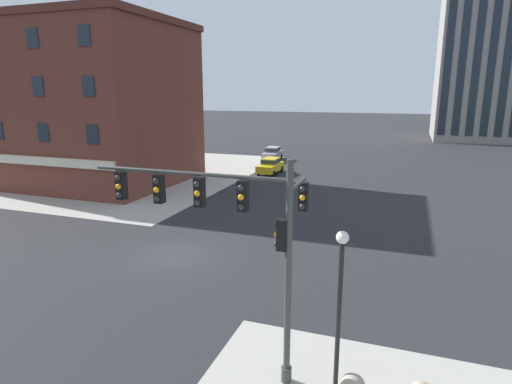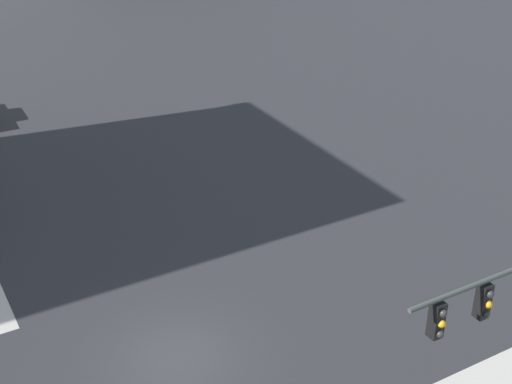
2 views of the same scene
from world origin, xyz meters
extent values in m
plane|color=#262628|center=(0.00, 0.00, 0.00)|extent=(320.00, 320.00, 0.00)
cube|color=#A8A399|center=(-20.00, 20.00, 0.00)|extent=(32.00, 32.00, 0.02)
cylinder|color=#383D38|center=(8.52, -7.90, 0.25)|extent=(0.32, 0.32, 0.50)
cylinder|color=#383D38|center=(8.52, -7.90, 3.45)|extent=(0.20, 0.20, 6.89)
cylinder|color=#383D38|center=(5.33, -7.90, 6.31)|extent=(6.37, 0.12, 0.12)
cylinder|color=#383D38|center=(8.52, -7.00, 6.01)|extent=(0.11, 1.80, 0.11)
cube|color=black|center=(7.13, -7.90, 5.76)|extent=(0.28, 0.28, 0.90)
sphere|color=#282828|center=(7.13, -8.06, 6.04)|extent=(0.18, 0.18, 0.18)
sphere|color=orange|center=(7.13, -8.06, 5.76)|extent=(0.18, 0.18, 0.18)
sphere|color=#282828|center=(7.13, -8.06, 5.48)|extent=(0.18, 0.18, 0.18)
cube|color=black|center=(5.75, -7.90, 5.76)|extent=(0.28, 0.28, 0.90)
sphere|color=#282828|center=(5.75, -8.06, 6.04)|extent=(0.18, 0.18, 0.18)
sphere|color=orange|center=(5.75, -8.06, 5.76)|extent=(0.18, 0.18, 0.18)
sphere|color=#282828|center=(5.75, -8.06, 5.48)|extent=(0.18, 0.18, 0.18)
cube|color=black|center=(4.36, -7.90, 5.76)|extent=(0.28, 0.28, 0.90)
sphere|color=#282828|center=(4.36, -8.06, 6.04)|extent=(0.18, 0.18, 0.18)
sphere|color=orange|center=(4.36, -8.06, 5.76)|extent=(0.18, 0.18, 0.18)
sphere|color=#282828|center=(4.36, -8.06, 5.48)|extent=(0.18, 0.18, 0.18)
cube|color=black|center=(2.98, -7.90, 5.76)|extent=(0.28, 0.28, 0.90)
sphere|color=#282828|center=(2.98, -8.06, 6.04)|extent=(0.18, 0.18, 0.18)
sphere|color=orange|center=(2.98, -8.06, 5.76)|extent=(0.18, 0.18, 0.18)
sphere|color=#282828|center=(2.98, -8.06, 5.48)|extent=(0.18, 0.18, 0.18)
cube|color=black|center=(8.32, -7.90, 4.71)|extent=(0.28, 0.28, 0.90)
sphere|color=#282828|center=(8.16, -7.90, 4.99)|extent=(0.18, 0.18, 0.18)
sphere|color=orange|center=(8.16, -7.90, 4.71)|extent=(0.18, 0.18, 0.18)
sphere|color=#282828|center=(8.16, -7.90, 4.43)|extent=(0.18, 0.18, 0.18)
cube|color=black|center=(8.52, -6.20, 5.46)|extent=(0.28, 0.28, 0.90)
sphere|color=#282828|center=(8.52, -6.36, 5.74)|extent=(0.18, 0.18, 0.18)
sphere|color=orange|center=(8.52, -6.36, 5.46)|extent=(0.18, 0.18, 0.18)
sphere|color=#282828|center=(8.52, -6.36, 5.18)|extent=(0.18, 0.18, 0.18)
cylinder|color=black|center=(10.00, -7.80, 2.31)|extent=(0.14, 0.14, 4.63)
sphere|color=white|center=(10.00, -7.80, 4.81)|extent=(0.36, 0.36, 0.36)
cube|color=gold|center=(-2.20, 24.17, 0.70)|extent=(1.88, 4.45, 0.76)
cube|color=gold|center=(-2.19, 24.32, 1.38)|extent=(1.56, 2.15, 0.60)
cube|color=#232D38|center=(-2.19, 24.32, 1.38)|extent=(1.59, 2.24, 0.40)
cylinder|color=black|center=(-1.40, 22.78, 0.32)|extent=(0.24, 0.65, 0.64)
cylinder|color=black|center=(-3.07, 22.83, 0.32)|extent=(0.24, 0.65, 0.64)
cylinder|color=black|center=(-1.32, 25.51, 0.32)|extent=(0.24, 0.65, 0.64)
cylinder|color=black|center=(-2.99, 25.56, 0.32)|extent=(0.24, 0.65, 0.64)
cube|color=#99999E|center=(-4.76, 33.14, 0.70)|extent=(1.97, 4.48, 0.76)
cube|color=#99999E|center=(-4.77, 33.29, 1.38)|extent=(1.60, 2.18, 0.60)
cube|color=#232D38|center=(-4.77, 33.29, 1.38)|extent=(1.63, 2.27, 0.40)
cylinder|color=black|center=(-3.86, 31.81, 0.32)|extent=(0.25, 0.65, 0.64)
cylinder|color=black|center=(-5.53, 31.73, 0.32)|extent=(0.25, 0.65, 0.64)
cylinder|color=black|center=(-3.99, 34.54, 0.32)|extent=(0.25, 0.65, 0.64)
cylinder|color=black|center=(-5.66, 34.46, 0.32)|extent=(0.25, 0.65, 0.64)
cube|color=brown|center=(-18.76, 15.12, 7.22)|extent=(19.52, 14.24, 14.45)
cube|color=#562B22|center=(-18.76, 15.12, 14.75)|extent=(19.91, 14.52, 0.60)
cube|color=beige|center=(-18.76, 7.88, 3.07)|extent=(18.54, 0.24, 0.70)
cube|color=#1E2833|center=(-16.32, 7.96, 5.42)|extent=(1.10, 0.08, 1.50)
cube|color=#1E2833|center=(-11.44, 7.96, 5.42)|extent=(1.10, 0.08, 1.50)
cube|color=#1E2833|center=(-16.32, 7.96, 9.03)|extent=(1.10, 0.08, 1.50)
cube|color=#1E2833|center=(-11.44, 7.96, 9.03)|extent=(1.10, 0.08, 1.50)
cube|color=#1E2833|center=(-16.32, 7.96, 12.64)|extent=(1.10, 0.08, 1.50)
cube|color=#1E2833|center=(-11.44, 7.96, 12.64)|extent=(1.10, 0.08, 1.50)
camera|label=1|loc=(11.47, -19.02, 8.70)|focal=30.06mm
camera|label=2|loc=(-6.53, -16.67, 15.41)|focal=49.96mm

